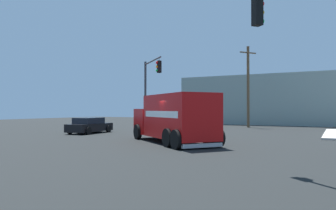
{
  "coord_description": "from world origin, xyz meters",
  "views": [
    {
      "loc": [
        7.76,
        -16.56,
        2.03
      ],
      "look_at": [
        -1.23,
        0.27,
        2.28
      ],
      "focal_mm": 34.16,
      "sensor_mm": 36.0,
      "label": 1
    }
  ],
  "objects_px": {
    "delivery_truck": "(174,118)",
    "traffic_light_primary": "(150,84)",
    "traffic_light_secondary": "(309,33)",
    "utility_pole": "(248,86)",
    "sedan_black": "(90,126)"
  },
  "relations": [
    {
      "from": "delivery_truck",
      "to": "traffic_light_primary",
      "type": "height_order",
      "value": "traffic_light_primary"
    },
    {
      "from": "traffic_light_secondary",
      "to": "utility_pole",
      "type": "height_order",
      "value": "utility_pole"
    },
    {
      "from": "traffic_light_primary",
      "to": "utility_pole",
      "type": "xyz_separation_m",
      "value": [
        5.55,
        11.91,
        0.48
      ]
    },
    {
      "from": "sedan_black",
      "to": "utility_pole",
      "type": "height_order",
      "value": "utility_pole"
    },
    {
      "from": "utility_pole",
      "to": "traffic_light_primary",
      "type": "bearing_deg",
      "value": -114.99
    },
    {
      "from": "traffic_light_primary",
      "to": "traffic_light_secondary",
      "type": "relative_size",
      "value": 0.99
    },
    {
      "from": "utility_pole",
      "to": "traffic_light_secondary",
      "type": "bearing_deg",
      "value": -72.42
    },
    {
      "from": "delivery_truck",
      "to": "utility_pole",
      "type": "bearing_deg",
      "value": 90.23
    },
    {
      "from": "delivery_truck",
      "to": "utility_pole",
      "type": "xyz_separation_m",
      "value": [
        -0.07,
        18.29,
        3.15
      ]
    },
    {
      "from": "traffic_light_primary",
      "to": "utility_pole",
      "type": "height_order",
      "value": "utility_pole"
    },
    {
      "from": "traffic_light_primary",
      "to": "utility_pole",
      "type": "relative_size",
      "value": 0.7
    },
    {
      "from": "sedan_black",
      "to": "utility_pole",
      "type": "bearing_deg",
      "value": 56.49
    },
    {
      "from": "traffic_light_secondary",
      "to": "utility_pole",
      "type": "distance_m",
      "value": 26.89
    },
    {
      "from": "traffic_light_secondary",
      "to": "sedan_black",
      "type": "height_order",
      "value": "traffic_light_secondary"
    },
    {
      "from": "delivery_truck",
      "to": "sedan_black",
      "type": "distance_m",
      "value": 10.49
    }
  ]
}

